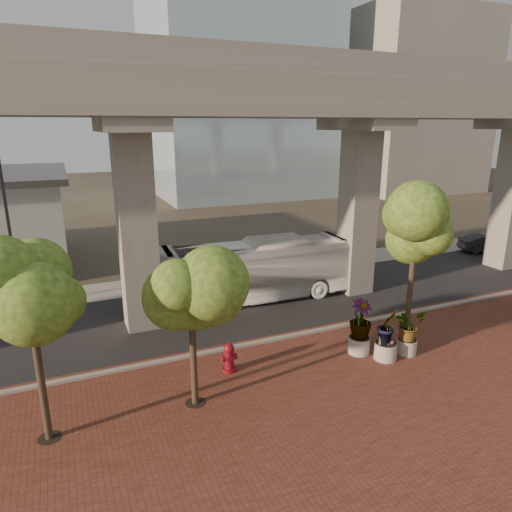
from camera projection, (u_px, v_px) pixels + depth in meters
name	position (u px, v px, depth m)	size (l,w,h in m)	color
ground	(274.00, 321.00, 22.43)	(160.00, 160.00, 0.00)	#332F25
brick_plaza	(376.00, 410.00, 15.36)	(70.00, 13.00, 0.06)	brown
asphalt_road	(258.00, 306.00, 24.19)	(90.00, 8.00, 0.04)	black
curb_strip	(293.00, 336.00, 20.65)	(70.00, 0.25, 0.16)	gray
far_sidewalk	(224.00, 276.00, 29.05)	(90.00, 3.00, 0.06)	gray
transit_viaduct	(258.00, 167.00, 22.18)	(72.00, 5.60, 12.40)	gray
midrise_block	(407.00, 105.00, 65.28)	(18.00, 16.00, 24.00)	gray
transit_bus	(258.00, 270.00, 24.85)	(2.76, 11.77, 3.28)	white
parked_car	(488.00, 244.00, 34.13)	(1.43, 4.14, 1.36)	#232227
fire_hydrant	(229.00, 357.00, 17.62)	(0.61, 0.54, 1.21)	maroon
planter_front	(409.00, 327.00, 18.80)	(1.81, 1.81, 2.00)	gray
planter_right	(360.00, 321.00, 18.80)	(2.19, 2.19, 2.34)	#ABA59B
planter_left	(387.00, 328.00, 18.31)	(2.02, 2.02, 2.22)	#A5A295
street_tree_far_west	(28.00, 292.00, 12.64)	(3.45, 3.45, 6.35)	#3F3124
street_tree_near_west	(190.00, 286.00, 14.53)	(3.79, 3.79, 6.03)	#3F3124
street_tree_near_east	(416.00, 231.00, 17.83)	(3.58, 3.58, 6.89)	#3F3124
streetlamp_west	(6.00, 212.00, 22.54)	(0.44, 1.28, 8.80)	#323338
streetlamp_east	(340.00, 206.00, 29.44)	(0.36, 1.04, 7.18)	#303035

